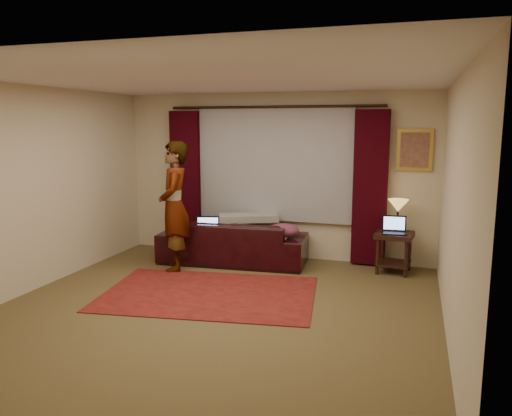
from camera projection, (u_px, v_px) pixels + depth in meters
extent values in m
cube|color=brown|center=(216.00, 309.00, 5.79)|extent=(5.00, 5.00, 0.01)
cube|color=silver|center=(213.00, 79.00, 5.36)|extent=(5.00, 5.00, 0.02)
cube|color=beige|center=(275.00, 176.00, 7.92)|extent=(5.00, 0.02, 2.60)
cube|color=beige|center=(68.00, 252.00, 3.23)|extent=(5.00, 0.02, 2.60)
cube|color=beige|center=(32.00, 189.00, 6.32)|extent=(0.02, 5.00, 2.60)
cube|color=beige|center=(454.00, 210.00, 4.82)|extent=(0.02, 5.00, 2.60)
cube|color=#9F9FA7|center=(274.00, 164.00, 7.83)|extent=(2.50, 0.05, 1.80)
cube|color=black|center=(186.00, 181.00, 8.29)|extent=(0.50, 0.14, 2.30)
cube|color=black|center=(370.00, 188.00, 7.39)|extent=(0.50, 0.14, 2.30)
cylinder|color=black|center=(273.00, 107.00, 7.64)|extent=(0.04, 0.04, 3.40)
cube|color=gold|center=(415.00, 150.00, 7.19)|extent=(0.50, 0.04, 0.60)
imported|color=black|center=(233.00, 234.00, 7.67)|extent=(2.31, 1.14, 0.90)
cube|color=#9A9994|center=(248.00, 202.00, 7.78)|extent=(0.99, 0.71, 0.11)
ellipsoid|color=brown|center=(283.00, 231.00, 7.38)|extent=(0.48, 0.37, 0.20)
cube|color=maroon|center=(209.00, 293.00, 6.29)|extent=(2.86, 2.12, 0.01)
cube|color=black|center=(394.00, 253.00, 7.17)|extent=(0.56, 0.56, 0.59)
imported|color=#9A9994|center=(174.00, 207.00, 7.22)|extent=(0.72, 0.72, 1.88)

